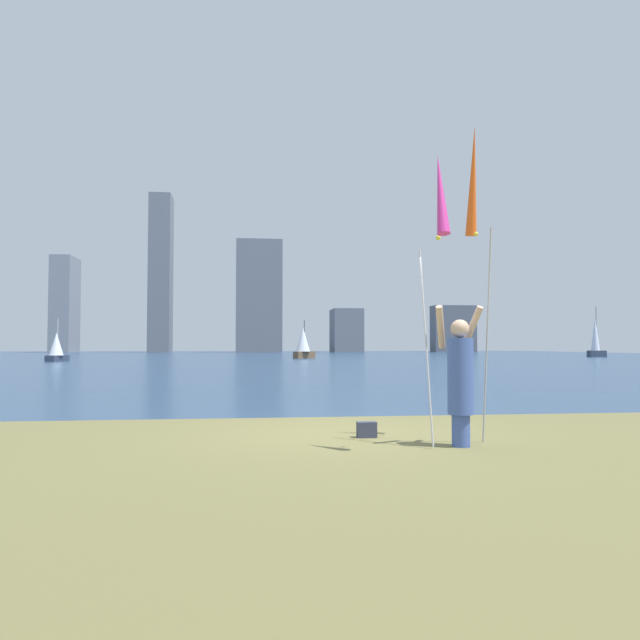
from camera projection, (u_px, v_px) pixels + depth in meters
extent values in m
cube|color=navy|center=(259.00, 357.00, 69.54)|extent=(120.00, 117.97, 0.12)
cube|color=#33301C|center=(324.00, 418.00, 11.03)|extent=(120.00, 0.70, 0.02)
cylinder|color=#3F59A5|center=(461.00, 430.00, 7.83)|extent=(0.23, 0.23, 0.41)
cylinder|color=#3F59A5|center=(460.00, 376.00, 7.86)|extent=(0.33, 0.33, 0.99)
sphere|color=#D1A889|center=(460.00, 329.00, 7.88)|extent=(0.24, 0.24, 0.24)
cylinder|color=#D1A889|center=(441.00, 327.00, 8.00)|extent=(0.24, 0.38, 0.57)
cylinder|color=#D1A889|center=(472.00, 327.00, 8.05)|extent=(0.24, 0.38, 0.57)
cylinder|color=#B2B2B7|center=(426.00, 345.00, 7.95)|extent=(0.02, 0.56, 2.58)
cone|color=#D83399|center=(441.00, 193.00, 7.38)|extent=(0.16, 0.37, 1.06)
sphere|color=yellow|center=(438.00, 238.00, 7.47)|extent=(0.06, 0.06, 0.06)
cylinder|color=#B2B2B7|center=(487.00, 336.00, 8.05)|extent=(0.02, 0.38, 2.84)
cone|color=#F25919|center=(473.00, 181.00, 8.59)|extent=(0.16, 0.35, 1.56)
sphere|color=yellow|center=(476.00, 234.00, 8.46)|extent=(0.06, 0.06, 0.06)
cube|color=#33384C|center=(367.00, 430.00, 8.60)|extent=(0.27, 0.15, 0.22)
cube|color=#333D51|center=(597.00, 354.00, 66.30)|extent=(1.83, 0.97, 0.69)
cylinder|color=#47474C|center=(596.00, 329.00, 66.41)|extent=(0.06, 0.06, 4.81)
cone|color=white|center=(595.00, 333.00, 66.38)|extent=(0.93, 0.93, 3.73)
cube|color=#333D51|center=(57.00, 358.00, 48.08)|extent=(1.35, 2.32, 0.48)
cylinder|color=silver|center=(58.00, 337.00, 48.15)|extent=(0.07, 0.07, 2.92)
cone|color=white|center=(56.00, 344.00, 47.97)|extent=(1.35, 1.35, 1.81)
cube|color=brown|center=(304.00, 355.00, 59.26)|extent=(2.35, 2.45, 0.67)
cylinder|color=#47474C|center=(304.00, 336.00, 59.34)|extent=(0.08, 0.08, 3.04)
cone|color=white|center=(303.00, 339.00, 59.16)|extent=(1.93, 1.93, 2.34)
cube|color=gray|center=(65.00, 305.00, 106.02)|extent=(3.40, 7.20, 16.64)
cube|color=slate|center=(161.00, 274.00, 108.01)|extent=(3.72, 5.51, 27.96)
cube|color=slate|center=(259.00, 297.00, 107.71)|extent=(7.98, 6.72, 19.67)
cube|color=slate|center=(346.00, 331.00, 108.32)|extent=(5.18, 6.81, 7.67)
cube|color=#565B66|center=(453.00, 329.00, 113.75)|extent=(7.88, 3.77, 8.64)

